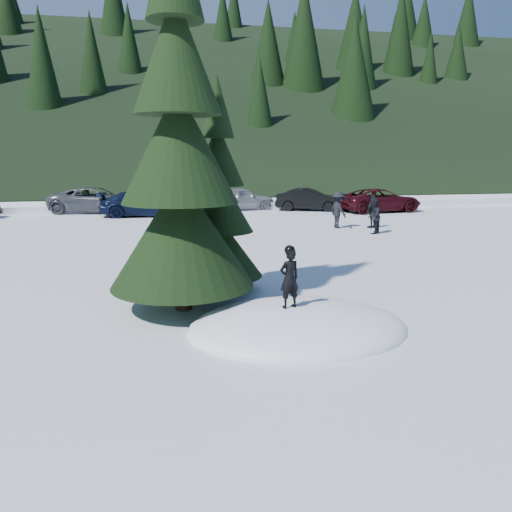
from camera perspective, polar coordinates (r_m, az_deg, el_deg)
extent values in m
plane|color=white|center=(10.21, 4.83, -8.32)|extent=(200.00, 200.00, 0.00)
ellipsoid|color=white|center=(10.21, 4.83, -8.32)|extent=(4.48, 3.52, 0.96)
cylinder|color=black|center=(11.38, -8.36, -2.64)|extent=(0.38, 0.38, 1.40)
cone|color=black|center=(11.16, -8.53, 2.80)|extent=(3.20, 3.20, 2.46)
cone|color=black|center=(11.04, -8.82, 12.39)|extent=(2.54, 2.54, 2.46)
cone|color=black|center=(11.23, -9.13, 21.91)|extent=(1.88, 1.88, 2.46)
cylinder|color=black|center=(12.86, -4.19, -1.82)|extent=(0.26, 0.26, 1.00)
cone|color=black|center=(12.72, -4.23, 1.07)|extent=(2.20, 2.20, 1.52)
cone|color=black|center=(12.57, -4.31, 6.23)|extent=(1.75, 1.75, 1.52)
cone|color=black|center=(12.52, -4.39, 11.48)|extent=(1.29, 1.29, 1.52)
cone|color=black|center=(12.57, -4.47, 16.73)|extent=(0.84, 0.84, 1.52)
imported|color=black|center=(9.82, 3.84, -2.57)|extent=(0.50, 0.40, 1.18)
imported|color=black|center=(22.80, 13.31, 4.46)|extent=(0.95, 0.97, 1.58)
imported|color=black|center=(24.62, 13.20, 4.98)|extent=(1.01, 0.81, 1.60)
imported|color=black|center=(24.25, 9.41, 5.21)|extent=(0.86, 1.23, 1.74)
imported|color=#4E5055|center=(32.04, -17.81, 6.12)|extent=(5.91, 3.57, 1.53)
imported|color=black|center=(29.38, -12.79, 5.83)|extent=(4.96, 2.19, 1.42)
imported|color=gray|center=(31.95, -1.81, 6.59)|extent=(4.64, 2.79, 1.48)
imported|color=black|center=(31.84, 6.14, 6.44)|extent=(4.49, 2.85, 1.40)
imported|color=#33090F|center=(31.86, 13.98, 6.19)|extent=(5.37, 3.00, 1.42)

